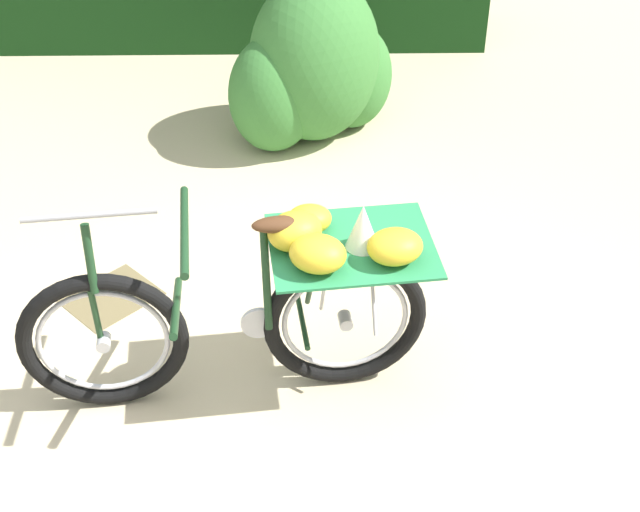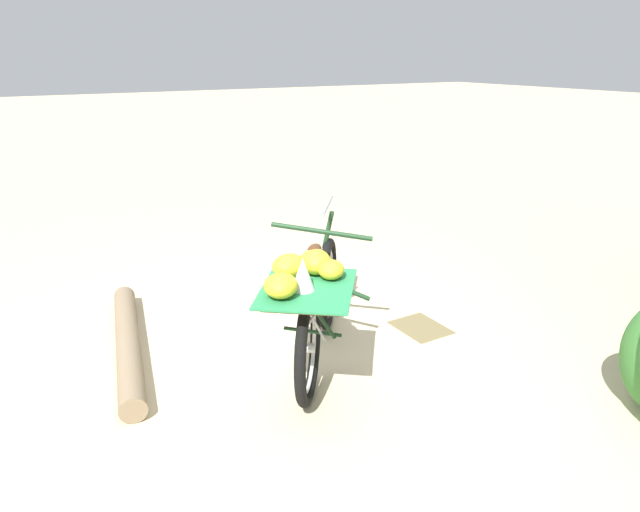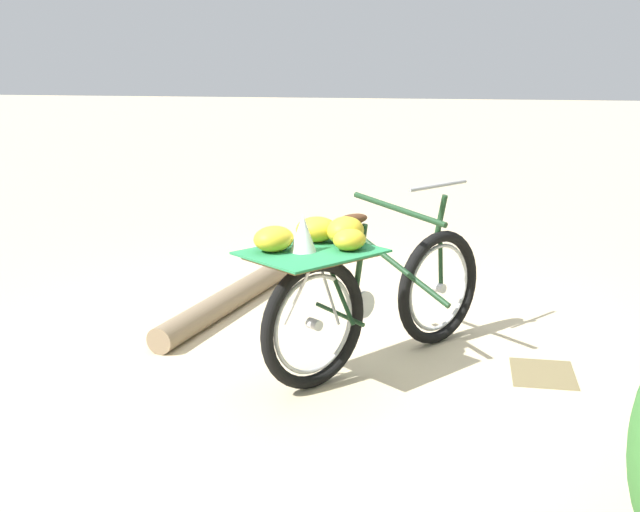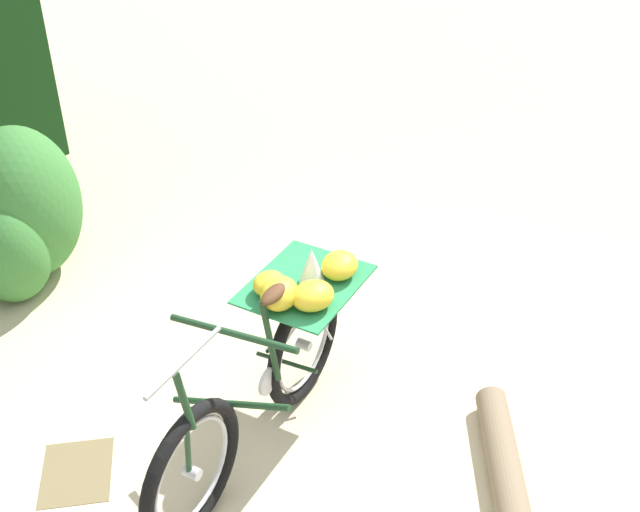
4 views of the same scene
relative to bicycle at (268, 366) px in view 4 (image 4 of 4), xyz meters
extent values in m
plane|color=beige|center=(-0.18, -0.13, -0.51)|extent=(60.00, 60.00, 0.00)
torus|color=black|center=(-0.52, 0.41, -0.15)|extent=(0.62, 0.50, 0.73)
torus|color=#B7B7BC|center=(-0.52, 0.41, -0.15)|extent=(0.46, 0.37, 0.57)
cylinder|color=#B7B7BC|center=(-0.52, 0.41, -0.15)|extent=(0.10, 0.10, 0.06)
torus|color=black|center=(0.31, -0.23, -0.15)|extent=(0.62, 0.50, 0.73)
torus|color=#B7B7BC|center=(0.31, -0.23, -0.15)|extent=(0.46, 0.37, 0.57)
cylinder|color=#B7B7BC|center=(0.31, -0.23, -0.15)|extent=(0.10, 0.10, 0.06)
cylinder|color=#19381E|center=(-0.26, 0.21, 0.02)|extent=(0.46, 0.57, 0.30)
cylinder|color=#19381E|center=(-0.21, 0.17, 0.41)|extent=(0.47, 0.58, 0.11)
cylinder|color=#19381E|center=(0.04, -0.02, 0.13)|extent=(0.10, 0.11, 0.49)
cylinder|color=#19381E|center=(0.16, -0.11, -0.13)|extent=(0.25, 0.32, 0.05)
cylinder|color=#19381E|center=(0.19, -0.14, 0.08)|extent=(0.22, 0.27, 0.47)
cylinder|color=#19381E|center=(-0.52, 0.42, 0.00)|extent=(0.05, 0.06, 0.30)
cylinder|color=#19381E|center=(-0.51, 0.41, 0.30)|extent=(0.09, 0.10, 0.30)
cylinder|color=gray|center=(-0.49, 0.39, 0.51)|extent=(0.42, 0.34, 0.02)
ellipsoid|color=#4C2D19|center=(0.09, -0.06, 0.40)|extent=(0.23, 0.21, 0.06)
cylinder|color=#B7B7BC|center=(0.01, 0.00, -0.12)|extent=(0.14, 0.11, 0.16)
cylinder|color=#B7B7BC|center=(0.24, -0.17, 0.04)|extent=(0.14, 0.17, 0.39)
cylinder|color=#B7B7BC|center=(0.40, -0.30, 0.04)|extent=(0.16, 0.20, 0.39)
cube|color=brown|center=(0.33, -0.24, 0.25)|extent=(0.74, 0.72, 0.02)
cube|color=#287F4C|center=(0.33, -0.24, 0.26)|extent=(0.87, 0.84, 0.01)
ellipsoid|color=gold|center=(0.11, -0.25, 0.34)|extent=(0.28, 0.30, 0.14)
ellipsoid|color=gold|center=(0.15, -0.09, 0.35)|extent=(0.28, 0.26, 0.16)
ellipsoid|color=gold|center=(0.27, -0.05, 0.33)|extent=(0.25, 0.24, 0.11)
ellipsoid|color=gold|center=(0.37, -0.44, 0.34)|extent=(0.30, 0.29, 0.14)
cone|color=white|center=(0.35, -0.28, 0.37)|extent=(0.20, 0.20, 0.20)
ellipsoid|color=#387533|center=(1.86, 1.49, 0.04)|extent=(0.88, 0.79, 1.10)
ellipsoid|color=#387533|center=(1.56, 1.56, -0.13)|extent=(0.60, 0.54, 0.77)
ellipsoid|color=#387533|center=(2.14, 1.41, -0.15)|extent=(0.55, 0.49, 0.71)
cylinder|color=#4C3823|center=(1.86, 1.49, -0.40)|extent=(0.08, 0.08, 0.22)
cube|color=olive|center=(-0.10, 1.04, -0.51)|extent=(0.44, 0.36, 0.01)
camera|label=1|loc=(-1.88, -2.23, 2.46)|focal=50.07mm
camera|label=2|loc=(3.06, -1.77, 1.59)|focal=32.05mm
camera|label=3|loc=(4.32, 0.52, 1.28)|focal=44.29mm
camera|label=4|loc=(-3.13, 0.22, 2.79)|focal=45.02mm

